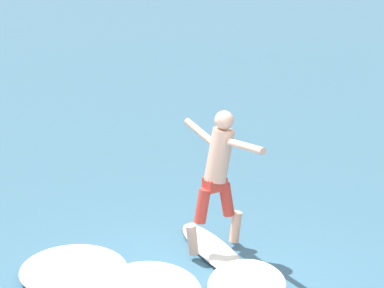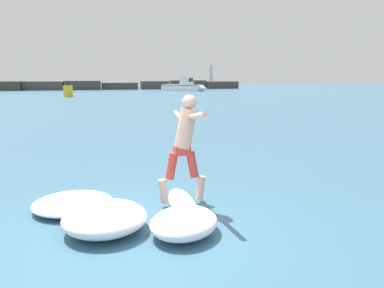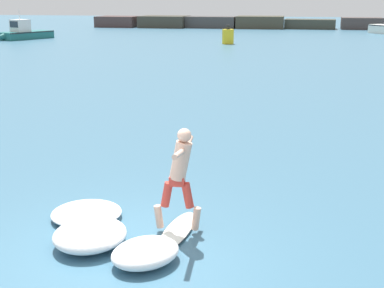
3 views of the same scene
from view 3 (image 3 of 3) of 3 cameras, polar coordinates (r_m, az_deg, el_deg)
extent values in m
plane|color=#39657E|center=(9.11, -6.85, -11.12)|extent=(200.00, 200.00, 0.00)
cube|color=#493735|center=(73.16, -7.86, 12.82)|extent=(5.50, 4.49, 1.38)
cube|color=#3D3A30|center=(71.56, -2.98, 12.91)|extent=(6.29, 4.97, 1.46)
cube|color=#433F3D|center=(70.48, 2.09, 12.86)|extent=(6.56, 3.76, 1.43)
cube|color=#423F31|center=(69.93, 7.27, 12.76)|extent=(5.95, 4.02, 1.50)
cube|color=#3B3C32|center=(69.94, 12.48, 12.39)|extent=(6.39, 3.56, 1.16)
cube|color=#463C3A|center=(70.49, 17.65, 12.15)|extent=(5.03, 3.09, 1.40)
ellipsoid|color=white|center=(9.62, -1.56, -9.20)|extent=(0.62, 1.75, 0.09)
ellipsoid|color=white|center=(8.87, -3.27, -11.48)|extent=(0.27, 0.26, 0.08)
ellipsoid|color=#2D2D33|center=(9.62, -1.56, -9.20)|extent=(0.64, 1.76, 0.04)
cone|color=black|center=(10.28, -0.38, -8.16)|extent=(0.06, 0.06, 0.14)
cone|color=black|center=(10.20, -1.24, -8.35)|extent=(0.06, 0.06, 0.14)
cone|color=black|center=(10.14, 0.10, -8.50)|extent=(0.06, 0.06, 0.14)
cylinder|color=#D5A48C|center=(9.47, 0.45, -7.96)|extent=(0.18, 0.13, 0.42)
cylinder|color=#C73A2F|center=(9.33, -0.47, -5.50)|extent=(0.23, 0.16, 0.46)
cylinder|color=#D5A48C|center=(9.57, -3.56, -7.72)|extent=(0.18, 0.13, 0.42)
cylinder|color=#C73A2F|center=(9.39, -2.70, -5.38)|extent=(0.23, 0.16, 0.46)
cube|color=#C73A2F|center=(9.26, -1.60, -3.93)|extent=(0.27, 0.21, 0.16)
cylinder|color=#D5A48C|center=(9.14, -1.22, -1.78)|extent=(0.41, 0.29, 0.71)
sphere|color=#D5A48C|center=(9.00, -0.82, 0.92)|extent=(0.24, 0.24, 0.24)
cylinder|color=#D5A48C|center=(9.56, -0.48, -0.11)|extent=(0.12, 0.71, 0.21)
cylinder|color=#D5A48C|center=(8.59, -1.45, -1.08)|extent=(0.11, 0.71, 0.20)
cube|color=black|center=(64.63, 18.76, 11.65)|extent=(0.46, 0.44, 0.52)
cube|color=#1F6664|center=(54.63, -17.25, 11.03)|extent=(4.10, 5.39, 0.72)
cone|color=#1F6664|center=(53.00, -19.78, 10.69)|extent=(1.05, 1.11, 0.72)
cube|color=black|center=(54.61, -17.28, 11.34)|extent=(4.13, 5.38, 0.08)
cube|color=silver|center=(54.22, -17.86, 11.94)|extent=(1.97, 1.90, 1.13)
cube|color=#232D38|center=(53.82, -18.48, 12.01)|extent=(1.09, 0.58, 0.57)
cylinder|color=silver|center=(54.18, -17.95, 13.01)|extent=(0.06, 0.06, 0.90)
cube|color=black|center=(56.21, -15.06, 11.34)|extent=(0.45, 0.41, 0.52)
cylinder|color=yellow|center=(47.05, 3.86, 11.36)|extent=(1.01, 1.01, 1.24)
cylinder|color=black|center=(46.99, 3.88, 12.34)|extent=(0.35, 0.35, 0.36)
ellipsoid|color=white|center=(8.59, -5.00, -11.47)|extent=(1.43, 1.48, 0.35)
ellipsoid|color=white|center=(10.37, -11.19, -7.23)|extent=(1.70, 1.69, 0.21)
ellipsoid|color=white|center=(9.26, -10.83, -9.47)|extent=(1.39, 1.46, 0.40)
camera|label=1|loc=(7.49, -85.63, 12.22)|focal=85.00mm
camera|label=2|loc=(4.56, -39.28, -12.33)|focal=35.00mm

